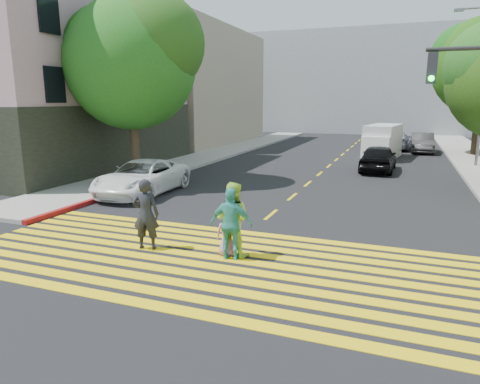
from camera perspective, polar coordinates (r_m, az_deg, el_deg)
The scene contains 18 objects.
ground at distance 9.48m, azimuth -6.62°, elevation -11.90°, with size 120.00×120.00×0.00m, color black.
sidewalk_left at distance 32.43m, azimuth -2.08°, elevation 5.40°, with size 3.00×40.00×0.15m, color gray.
curb_red at distance 17.91m, azimuth -17.47°, elevation -0.61°, with size 0.20×8.00×0.16m, color maroon.
crosswalk at distance 10.54m, azimuth -3.39°, elevation -9.29°, with size 13.40×5.30×0.01m.
lane_line at distance 30.67m, azimuth 13.14°, elevation 4.57°, with size 0.12×34.40×0.01m.
building_left_pink at distance 28.10m, azimuth -25.34°, elevation 12.45°, with size 12.10×14.10×11.00m.
building_left_tan at distance 40.93m, azimuth -8.73°, elevation 13.56°, with size 12.00×16.00×10.00m, color tan.
backdrop_block at distance 55.85m, azimuth 17.20°, elevation 13.77°, with size 30.00×8.00×12.00m, color gray.
tree_left at distance 21.08m, azimuth -14.14°, elevation 17.06°, with size 6.77×6.22×8.60m.
pedestrian_man at distance 11.42m, azimuth -12.44°, elevation -2.91°, with size 0.69×0.45×1.89m, color #20222A.
pedestrian_woman at distance 10.68m, azimuth -1.07°, elevation -3.65°, with size 0.92×0.71×1.89m, color #ADDD44.
pedestrian_child at distance 10.76m, azimuth -1.70°, elevation -5.54°, with size 0.57×0.37×1.17m, color #BE6E8B.
pedestrian_extra at distance 10.43m, azimuth -1.17°, elevation -4.31°, with size 1.05×0.44×1.80m, color teal.
white_sedan at distance 18.35m, azimuth -12.91°, elevation 1.92°, with size 2.33×5.05×1.40m, color white.
dark_car_near at distance 24.89m, azimuth 17.95°, elevation 4.35°, with size 1.76×4.39×1.49m, color black.
silver_car at distance 36.82m, azimuth 20.15°, elevation 6.46°, with size 1.99×4.89×1.42m, color #9A9FAF.
dark_car_parked at distance 35.31m, azimuth 23.12°, elevation 6.06°, with size 1.55×4.45×1.47m, color #2D2D2E.
white_van at distance 30.48m, azimuth 18.40°, elevation 6.25°, with size 2.44×4.99×2.26m.
Camera 1 is at (4.07, -7.66, 3.84)m, focal length 32.00 mm.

